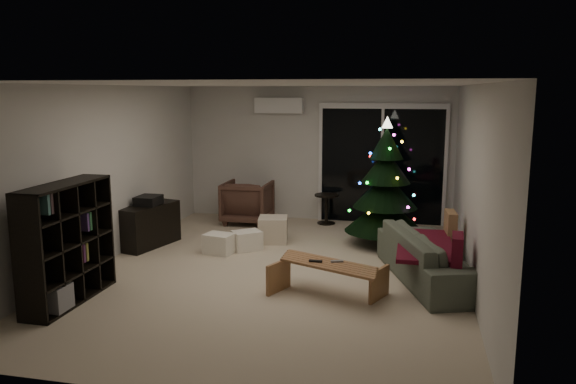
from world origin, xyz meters
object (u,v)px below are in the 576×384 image
media_cabinet (150,225)px  armchair (247,202)px  sofa (432,257)px  bookshelf (54,242)px  coffee_table (328,279)px  christmas_tree (385,182)px

media_cabinet → armchair: size_ratio=1.23×
sofa → media_cabinet: bearing=61.6°
media_cabinet → sofa: (4.30, -0.71, -0.01)m
bookshelf → coffee_table: bookshelf is taller
sofa → christmas_tree: (-0.70, 1.58, 0.70)m
coffee_table → sofa: bearing=57.6°
christmas_tree → armchair: bearing=159.0°
bookshelf → coffee_table: size_ratio=1.09×
christmas_tree → bookshelf: bearing=-138.0°
media_cabinet → armchair: 2.13m
armchair → coffee_table: armchair is taller
media_cabinet → christmas_tree: size_ratio=0.52×
armchair → christmas_tree: size_ratio=0.42×
armchair → christmas_tree: christmas_tree is taller
bookshelf → sofa: size_ratio=0.64×
sofa → christmas_tree: christmas_tree is taller
media_cabinet → sofa: media_cabinet is taller
bookshelf → armchair: bookshelf is taller
sofa → coffee_table: 1.49m
bookshelf → armchair: (1.05, 4.22, -0.31)m
armchair → coffee_table: size_ratio=0.67×
bookshelf → coffee_table: bearing=6.2°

